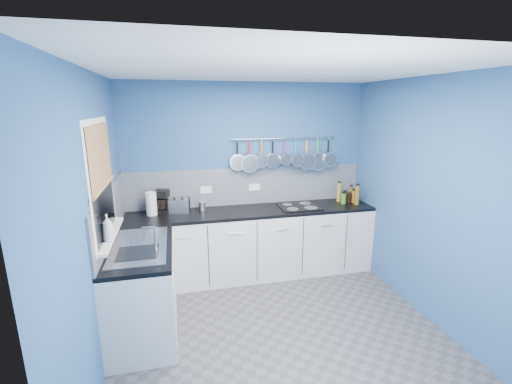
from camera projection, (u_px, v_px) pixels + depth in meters
name	position (u px, v px, depth m)	size (l,w,h in m)	color
floor	(278.00, 328.00, 3.53)	(3.20, 3.00, 0.02)	#47474C
ceiling	(282.00, 68.00, 2.91)	(3.20, 3.00, 0.02)	white
wall_back	(247.00, 178.00, 4.65)	(3.20, 0.02, 2.50)	#2B5283
wall_front	(365.00, 295.00, 1.80)	(3.20, 0.02, 2.50)	#2B5283
wall_left	(94.00, 224.00, 2.86)	(0.02, 3.00, 2.50)	#2B5283
wall_right	(428.00, 200.00, 3.58)	(0.02, 3.00, 2.50)	#2B5283
backsplash_back	(247.00, 186.00, 4.65)	(3.20, 0.02, 0.50)	gray
backsplash_left	(110.00, 214.00, 3.46)	(0.02, 1.80, 0.50)	gray
cabinet_run_back	(252.00, 244.00, 4.55)	(3.20, 0.60, 0.86)	silver
worktop_back	(252.00, 211.00, 4.44)	(3.20, 0.60, 0.04)	black
cabinet_run_left	(144.00, 290.00, 3.42)	(0.60, 1.20, 0.86)	silver
worktop_left	(140.00, 248.00, 3.31)	(0.60, 1.20, 0.04)	black
window_frame	(101.00, 181.00, 3.08)	(0.01, 1.00, 1.10)	white
window_glass	(102.00, 181.00, 3.08)	(0.01, 0.90, 1.00)	black
bamboo_blind	(100.00, 156.00, 3.03)	(0.01, 0.90, 0.55)	#9E6544
window_sill	(110.00, 235.00, 3.21)	(0.10, 0.98, 0.03)	white
sink_unit	(140.00, 246.00, 3.30)	(0.50, 0.95, 0.01)	silver
mixer_tap	(155.00, 239.00, 3.13)	(0.12, 0.08, 0.26)	silver
socket_left	(206.00, 190.00, 4.52)	(0.15, 0.01, 0.09)	white
socket_right	(255.00, 187.00, 4.66)	(0.15, 0.01, 0.09)	white
pot_rail	(284.00, 138.00, 4.57)	(0.02, 0.02, 1.45)	silver
soap_bottle_a	(108.00, 228.00, 3.01)	(0.09, 0.09, 0.24)	white
soap_bottle_b	(109.00, 229.00, 3.08)	(0.08, 0.08, 0.17)	white
paper_towel	(151.00, 204.00, 4.20)	(0.13, 0.13, 0.29)	white
coffee_maker	(162.00, 202.00, 4.28)	(0.16, 0.18, 0.29)	black
toaster	(179.00, 206.00, 4.33)	(0.27, 0.15, 0.17)	silver
canister	(202.00, 206.00, 4.39)	(0.08, 0.08, 0.12)	silver
hob	(299.00, 207.00, 4.57)	(0.52, 0.45, 0.01)	black
pan_0	(237.00, 155.00, 4.47)	(0.21, 0.06, 0.40)	silver
pan_1	(249.00, 156.00, 4.51)	(0.24, 0.08, 0.43)	silver
pan_2	(261.00, 153.00, 4.54)	(0.18, 0.09, 0.37)	silver
pan_3	(273.00, 154.00, 4.57)	(0.20, 0.05, 0.39)	silver
pan_4	(284.00, 152.00, 4.60)	(0.16, 0.12, 0.35)	silver
pan_5	(295.00, 152.00, 4.64)	(0.18, 0.13, 0.37)	silver
pan_6	(307.00, 154.00, 4.68)	(0.24, 0.09, 0.43)	silver
pan_7	(317.00, 154.00, 4.72)	(0.25, 0.08, 0.44)	silver
pan_8	(328.00, 152.00, 4.75)	(0.20, 0.11, 0.39)	silver
condiment_0	(351.00, 194.00, 4.84)	(0.05, 0.05, 0.21)	brown
condiment_1	(345.00, 197.00, 4.85)	(0.06, 0.06, 0.12)	#265919
condiment_2	(339.00, 192.00, 4.81)	(0.06, 0.06, 0.26)	olive
condiment_3	(354.00, 196.00, 4.76)	(0.06, 0.06, 0.17)	#8C5914
condiment_4	(349.00, 198.00, 4.75)	(0.07, 0.07, 0.13)	black
condiment_5	(344.00, 198.00, 4.71)	(0.07, 0.07, 0.14)	#3F721E
condiment_6	(357.00, 195.00, 4.65)	(0.06, 0.06, 0.26)	brown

